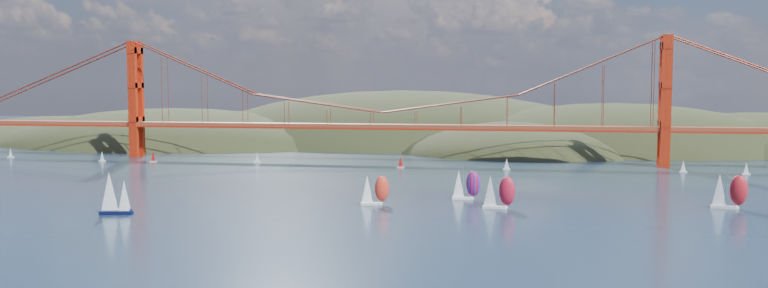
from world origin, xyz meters
TOP-DOWN VIEW (x-y plane):
  - ground at (0.00, 0.00)m, footprint 1200.00×1200.00m
  - headlands at (44.95, 278.29)m, footprint 725.00×225.00m
  - bridge at (-1.75, 180.00)m, footprint 552.00×12.00m
  - sloop_navy at (-43.53, 29.87)m, footprint 8.43×5.54m
  - racer_0 at (20.86, 58.16)m, footprint 8.42×5.17m
  - racer_1 at (55.82, 58.04)m, footprint 9.00×3.77m
  - racer_2 at (118.32, 69.86)m, footprint 9.57×4.53m
  - racer_rwb at (45.64, 73.18)m, footprint 8.71×4.56m
  - distant_boat_0 at (-176.16, 163.73)m, footprint 3.00×2.00m
  - distant_boat_1 at (-123.62, 155.40)m, footprint 3.00×2.00m
  - distant_boat_2 at (-99.96, 157.52)m, footprint 3.00×2.00m
  - distant_boat_3 at (-53.45, 163.58)m, footprint 3.00×2.00m
  - distant_boat_4 at (124.01, 159.45)m, footprint 3.00×2.00m
  - distant_boat_5 at (146.05, 155.75)m, footprint 3.00×2.00m
  - distant_boat_8 at (55.66, 155.94)m, footprint 3.00×2.00m
  - distant_boat_9 at (12.24, 155.15)m, footprint 3.00×2.00m

SIDE VIEW (x-z plane):
  - headlands at x=44.95m, z-range -60.46..35.54m
  - ground at x=0.00m, z-range 0.00..0.00m
  - distant_boat_0 at x=-176.16m, z-range 0.06..4.76m
  - distant_boat_1 at x=-123.62m, z-range 0.06..4.76m
  - distant_boat_2 at x=-99.96m, z-range 0.06..4.76m
  - distant_boat_3 at x=-53.45m, z-range 0.06..4.76m
  - distant_boat_4 at x=124.01m, z-range 0.06..4.76m
  - distant_boat_5 at x=146.05m, z-range 0.06..4.76m
  - distant_boat_8 at x=55.66m, z-range 0.06..4.76m
  - distant_boat_9 at x=12.24m, z-range 0.06..4.76m
  - racer_0 at x=20.86m, z-range -0.26..9.17m
  - racer_rwb at x=45.64m, z-range -0.27..9.51m
  - racer_1 at x=55.82m, z-range -0.28..9.98m
  - racer_2 at x=118.32m, z-range -0.30..10.50m
  - sloop_navy at x=-43.53m, z-range -0.73..11.81m
  - bridge at x=-1.75m, z-range 4.73..59.73m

